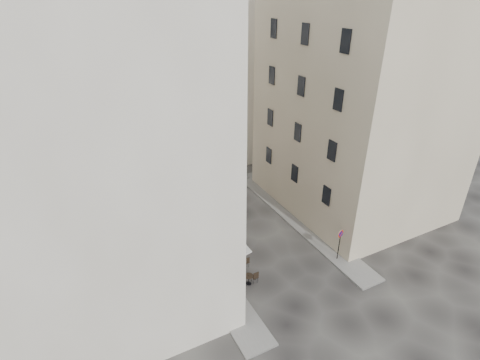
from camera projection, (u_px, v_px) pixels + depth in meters
ground at (268, 254)px, 27.30m from camera, size 90.00×90.00×0.00m
sidewalk_left at (190, 241)px, 28.60m from camera, size 2.00×22.00×0.12m
sidewalk_right at (295, 217)px, 31.46m from camera, size 2.00×18.00×0.12m
building_left at (83, 131)px, 20.62m from camera, size 12.20×16.20×20.60m
building_right at (361, 99)px, 29.98m from camera, size 12.20×14.20×18.60m
building_back at (165, 76)px, 37.53m from camera, size 18.20×10.20×18.60m
cafe_storefront at (207, 242)px, 25.47m from camera, size 1.74×7.30×3.50m
stone_steps at (202, 179)px, 37.02m from camera, size 9.00×3.15×0.80m
bollard_near at (234, 270)px, 24.96m from camera, size 0.12×0.12×0.98m
bollard_mid at (213, 242)px, 27.71m from camera, size 0.12×0.12×0.98m
bollard_far at (196, 219)px, 30.47m from camera, size 0.12×0.12×0.98m
no_parking_sign at (340, 239)px, 25.87m from camera, size 0.58×0.18×2.57m
bistro_table_a at (248, 278)px, 24.38m from camera, size 1.28×0.60×0.90m
bistro_table_b at (241, 263)px, 25.75m from camera, size 1.19×0.56×0.83m
bistro_table_c at (221, 243)px, 27.72m from camera, size 1.26×0.59×0.88m
bistro_table_d at (223, 242)px, 27.84m from camera, size 1.20×0.56×0.84m
bistro_table_e at (205, 225)px, 29.77m from camera, size 1.24×0.58×0.87m
pedestrian at (217, 226)px, 28.91m from camera, size 0.68×0.46×1.82m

